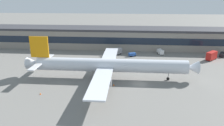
{
  "coord_description": "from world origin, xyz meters",
  "views": [
    {
      "loc": [
        -3.81,
        -73.34,
        31.2
      ],
      "look_at": [
        -10.94,
        8.49,
        5.0
      ],
      "focal_mm": 34.54,
      "sensor_mm": 36.0,
      "label": 1
    }
  ],
  "objects": [
    {
      "name": "ground_plane",
      "position": [
        0.0,
        0.0,
        0.0
      ],
      "size": [
        600.0,
        600.0,
        0.0
      ],
      "primitive_type": "plane",
      "color": "slate"
    },
    {
      "name": "follow_me_car",
      "position": [
        -58.36,
        41.93,
        1.09
      ],
      "size": [
        4.45,
        4.46,
        1.85
      ],
      "color": "white",
      "rests_on": "ground_plane"
    },
    {
      "name": "baggage_tug",
      "position": [
        -2.77,
        36.62,
        1.09
      ],
      "size": [
        4.1,
        3.31,
        1.85
      ],
      "color": "#2651A5",
      "rests_on": "ground_plane"
    },
    {
      "name": "traffic_cone_0",
      "position": [
        -9.36,
        -2.45,
        0.35
      ],
      "size": [
        0.56,
        0.56,
        0.7
      ],
      "primitive_type": "cone",
      "color": "#F2590C",
      "rests_on": "ground_plane"
    },
    {
      "name": "traffic_cone_2",
      "position": [
        -32.74,
        -11.67,
        0.31
      ],
      "size": [
        0.49,
        0.49,
        0.61
      ],
      "primitive_type": "cone",
      "color": "#F2590C",
      "rests_on": "ground_plane"
    },
    {
      "name": "crew_van",
      "position": [
        12.65,
        42.19,
        1.46
      ],
      "size": [
        3.51,
        5.6,
        2.55
      ],
      "color": "white",
      "rests_on": "ground_plane"
    },
    {
      "name": "airliner",
      "position": [
        -11.88,
        4.49,
        5.33
      ],
      "size": [
        65.84,
        56.78,
        16.11
      ],
      "color": "silver",
      "rests_on": "ground_plane"
    },
    {
      "name": "fuel_truck",
      "position": [
        -12.34,
        38.79,
        1.88
      ],
      "size": [
        8.21,
        7.57,
        3.35
      ],
      "color": "gray",
      "rests_on": "ground_plane"
    },
    {
      "name": "traffic_cone_1",
      "position": [
        -16.14,
        -11.57,
        0.37
      ],
      "size": [
        0.59,
        0.59,
        0.74
      ],
      "primitive_type": "cone",
      "color": "#F2590C",
      "rests_on": "ground_plane"
    },
    {
      "name": "terminal_building",
      "position": [
        0.0,
        56.71,
        6.03
      ],
      "size": [
        194.45,
        19.42,
        12.01
      ],
      "color": "gray",
      "rests_on": "ground_plane"
    },
    {
      "name": "belt_loader",
      "position": [
        44.58,
        40.77,
        1.15
      ],
      "size": [
        4.81,
        6.58,
        1.95
      ],
      "color": "black",
      "rests_on": "ground_plane"
    },
    {
      "name": "catering_truck",
      "position": [
        36.71,
        33.6,
        2.29
      ],
      "size": [
        6.8,
        7.05,
        4.15
      ],
      "color": "red",
      "rests_on": "ground_plane"
    }
  ]
}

